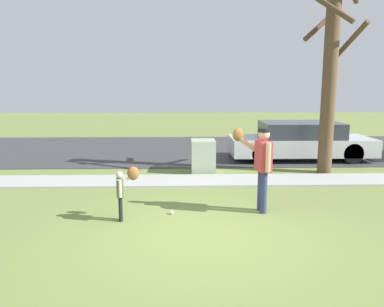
# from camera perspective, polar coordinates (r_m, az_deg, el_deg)

# --- Properties ---
(ground_plane) EXTENTS (48.00, 48.00, 0.00)m
(ground_plane) POSITION_cam_1_polar(r_m,az_deg,el_deg) (10.02, 0.43, -4.29)
(ground_plane) COLOR olive
(sidewalk_strip) EXTENTS (36.00, 1.20, 0.06)m
(sidewalk_strip) POSITION_cam_1_polar(r_m,az_deg,el_deg) (10.11, 0.41, -3.98)
(sidewalk_strip) COLOR #A3A39E
(sidewalk_strip) RESTS_ON ground
(road_surface) EXTENTS (36.00, 6.80, 0.02)m
(road_surface) POSITION_cam_1_polar(r_m,az_deg,el_deg) (15.01, -0.23, 0.64)
(road_surface) COLOR #38383A
(road_surface) RESTS_ON ground
(person_adult) EXTENTS (0.74, 0.58, 1.66)m
(person_adult) POSITION_cam_1_polar(r_m,az_deg,el_deg) (7.71, 9.97, -0.94)
(person_adult) COLOR navy
(person_adult) RESTS_ON ground
(person_child) EXTENTS (0.42, 0.43, 0.98)m
(person_child) POSITION_cam_1_polar(r_m,az_deg,el_deg) (7.33, -9.81, -4.67)
(person_child) COLOR black
(person_child) RESTS_ON ground
(baseball) EXTENTS (0.07, 0.07, 0.07)m
(baseball) POSITION_cam_1_polar(r_m,az_deg,el_deg) (7.70, -2.97, -8.53)
(baseball) COLOR white
(baseball) RESTS_ON ground
(utility_cabinet) EXTENTS (0.67, 0.76, 0.93)m
(utility_cabinet) POSITION_cam_1_polar(r_m,az_deg,el_deg) (11.15, 1.62, -0.37)
(utility_cabinet) COLOR #9EB293
(utility_cabinet) RESTS_ON ground
(street_tree_near) EXTENTS (1.85, 1.89, 5.54)m
(street_tree_near) POSITION_cam_1_polar(r_m,az_deg,el_deg) (11.51, 19.47, 11.77)
(street_tree_near) COLOR brown
(street_tree_near) RESTS_ON ground
(parked_sedan_silver) EXTENTS (4.60, 1.80, 1.23)m
(parked_sedan_silver) POSITION_cam_1_polar(r_m,az_deg,el_deg) (13.42, 15.45, 1.76)
(parked_sedan_silver) COLOR silver
(parked_sedan_silver) RESTS_ON road_surface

